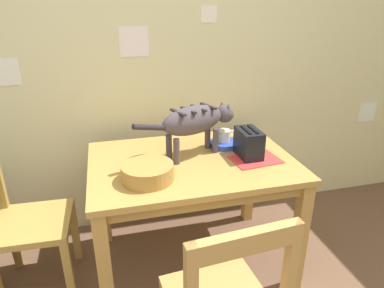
{
  "coord_description": "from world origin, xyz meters",
  "views": [
    {
      "loc": [
        -0.43,
        -0.48,
        1.63
      ],
      "look_at": [
        0.03,
        1.3,
        0.85
      ],
      "focal_mm": 32.2,
      "sensor_mm": 36.0,
      "label": 1
    }
  ],
  "objects_px": {
    "saucer_bowl": "(224,144)",
    "wicker_basket": "(148,172)",
    "book_stack": "(150,177)",
    "dining_table": "(192,174)",
    "magazine": "(255,159)",
    "coffee_mug": "(224,136)",
    "toaster": "(249,143)",
    "wooden_chair_far": "(24,222)",
    "cat": "(196,121)"
  },
  "relations": [
    {
      "from": "coffee_mug",
      "to": "wicker_basket",
      "type": "height_order",
      "value": "coffee_mug"
    },
    {
      "from": "dining_table",
      "to": "magazine",
      "type": "relative_size",
      "value": 4.28
    },
    {
      "from": "magazine",
      "to": "wooden_chair_far",
      "type": "relative_size",
      "value": 0.3
    },
    {
      "from": "dining_table",
      "to": "magazine",
      "type": "height_order",
      "value": "magazine"
    },
    {
      "from": "wicker_basket",
      "to": "toaster",
      "type": "relative_size",
      "value": 1.37
    },
    {
      "from": "cat",
      "to": "book_stack",
      "type": "height_order",
      "value": "cat"
    },
    {
      "from": "saucer_bowl",
      "to": "wooden_chair_far",
      "type": "distance_m",
      "value": 1.27
    },
    {
      "from": "dining_table",
      "to": "saucer_bowl",
      "type": "height_order",
      "value": "saucer_bowl"
    },
    {
      "from": "magazine",
      "to": "toaster",
      "type": "height_order",
      "value": "toaster"
    },
    {
      "from": "dining_table",
      "to": "toaster",
      "type": "relative_size",
      "value": 5.98
    },
    {
      "from": "wicker_basket",
      "to": "wooden_chair_far",
      "type": "relative_size",
      "value": 0.29
    },
    {
      "from": "coffee_mug",
      "to": "magazine",
      "type": "distance_m",
      "value": 0.28
    },
    {
      "from": "toaster",
      "to": "wooden_chair_far",
      "type": "height_order",
      "value": "wooden_chair_far"
    },
    {
      "from": "magazine",
      "to": "book_stack",
      "type": "distance_m",
      "value": 0.65
    },
    {
      "from": "dining_table",
      "to": "coffee_mug",
      "type": "height_order",
      "value": "coffee_mug"
    },
    {
      "from": "toaster",
      "to": "book_stack",
      "type": "bearing_deg",
      "value": -165.41
    },
    {
      "from": "cat",
      "to": "wicker_basket",
      "type": "relative_size",
      "value": 2.38
    },
    {
      "from": "coffee_mug",
      "to": "wicker_basket",
      "type": "relative_size",
      "value": 0.45
    },
    {
      "from": "coffee_mug",
      "to": "toaster",
      "type": "bearing_deg",
      "value": -65.49
    },
    {
      "from": "cat",
      "to": "saucer_bowl",
      "type": "distance_m",
      "value": 0.3
    },
    {
      "from": "saucer_bowl",
      "to": "wooden_chair_far",
      "type": "bearing_deg",
      "value": -175.18
    },
    {
      "from": "dining_table",
      "to": "book_stack",
      "type": "distance_m",
      "value": 0.36
    },
    {
      "from": "book_stack",
      "to": "wooden_chair_far",
      "type": "height_order",
      "value": "wooden_chair_far"
    },
    {
      "from": "cat",
      "to": "magazine",
      "type": "distance_m",
      "value": 0.42
    },
    {
      "from": "wicker_basket",
      "to": "toaster",
      "type": "distance_m",
      "value": 0.64
    },
    {
      "from": "wicker_basket",
      "to": "wooden_chair_far",
      "type": "height_order",
      "value": "wooden_chair_far"
    },
    {
      "from": "saucer_bowl",
      "to": "wicker_basket",
      "type": "height_order",
      "value": "wicker_basket"
    },
    {
      "from": "coffee_mug",
      "to": "wicker_basket",
      "type": "distance_m",
      "value": 0.63
    },
    {
      "from": "dining_table",
      "to": "cat",
      "type": "height_order",
      "value": "cat"
    },
    {
      "from": "saucer_bowl",
      "to": "book_stack",
      "type": "xyz_separation_m",
      "value": [
        -0.52,
        -0.35,
        0.01
      ]
    },
    {
      "from": "magazine",
      "to": "book_stack",
      "type": "height_order",
      "value": "book_stack"
    },
    {
      "from": "coffee_mug",
      "to": "wooden_chair_far",
      "type": "height_order",
      "value": "wooden_chair_far"
    },
    {
      "from": "wicker_basket",
      "to": "toaster",
      "type": "height_order",
      "value": "toaster"
    },
    {
      "from": "saucer_bowl",
      "to": "toaster",
      "type": "bearing_deg",
      "value": -64.62
    },
    {
      "from": "dining_table",
      "to": "wooden_chair_far",
      "type": "xyz_separation_m",
      "value": [
        -0.98,
        0.04,
        -0.2
      ]
    },
    {
      "from": "book_stack",
      "to": "toaster",
      "type": "xyz_separation_m",
      "value": [
        0.61,
        0.16,
        0.06
      ]
    },
    {
      "from": "dining_table",
      "to": "magazine",
      "type": "bearing_deg",
      "value": -15.15
    },
    {
      "from": "saucer_bowl",
      "to": "wicker_basket",
      "type": "xyz_separation_m",
      "value": [
        -0.54,
        -0.33,
        0.03
      ]
    },
    {
      "from": "cat",
      "to": "saucer_bowl",
      "type": "relative_size",
      "value": 3.57
    },
    {
      "from": "dining_table",
      "to": "magazine",
      "type": "xyz_separation_m",
      "value": [
        0.36,
        -0.1,
        0.1
      ]
    },
    {
      "from": "dining_table",
      "to": "wicker_basket",
      "type": "xyz_separation_m",
      "value": [
        -0.29,
        -0.18,
        0.14
      ]
    },
    {
      "from": "book_stack",
      "to": "wicker_basket",
      "type": "bearing_deg",
      "value": 120.39
    },
    {
      "from": "wooden_chair_far",
      "to": "coffee_mug",
      "type": "bearing_deg",
      "value": 96.96
    },
    {
      "from": "saucer_bowl",
      "to": "wooden_chair_far",
      "type": "height_order",
      "value": "wooden_chair_far"
    },
    {
      "from": "dining_table",
      "to": "magazine",
      "type": "distance_m",
      "value": 0.39
    },
    {
      "from": "saucer_bowl",
      "to": "wooden_chair_far",
      "type": "xyz_separation_m",
      "value": [
        -1.23,
        -0.1,
        -0.31
      ]
    },
    {
      "from": "cat",
      "to": "coffee_mug",
      "type": "distance_m",
      "value": 0.27
    },
    {
      "from": "coffee_mug",
      "to": "wooden_chair_far",
      "type": "xyz_separation_m",
      "value": [
        -1.23,
        -0.1,
        -0.37
      ]
    },
    {
      "from": "saucer_bowl",
      "to": "wicker_basket",
      "type": "distance_m",
      "value": 0.63
    },
    {
      "from": "saucer_bowl",
      "to": "wicker_basket",
      "type": "bearing_deg",
      "value": -148.57
    }
  ]
}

